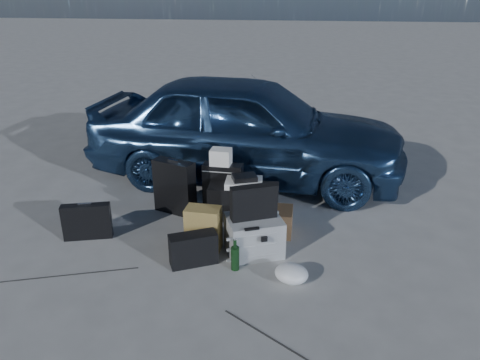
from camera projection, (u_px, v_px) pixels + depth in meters
name	position (u px, v px, depth m)	size (l,w,h in m)	color
ground	(212.00, 259.00, 4.50)	(60.00, 60.00, 0.00)	#A6A5A1
car	(247.00, 128.00, 6.14)	(1.65, 4.10, 1.40)	#33598B
pelican_case	(254.00, 235.00, 4.56)	(0.52, 0.42, 0.37)	#A2A6A7
laptop_bag	(254.00, 202.00, 4.43)	(0.44, 0.11, 0.33)	black
briefcase	(87.00, 222.00, 4.81)	(0.49, 0.11, 0.38)	black
suitcase_left	(175.00, 187.00, 5.32)	(0.48, 0.17, 0.62)	black
suitcase_right	(223.00, 186.00, 5.44)	(0.46, 0.16, 0.55)	black
white_carton	(221.00, 157.00, 5.29)	(0.23, 0.18, 0.18)	white
duffel_bag	(243.00, 201.00, 5.25)	(0.77, 0.33, 0.39)	black
flat_box_white	(244.00, 183.00, 5.16)	(0.40, 0.30, 0.07)	white
flat_box_black	(244.00, 178.00, 5.13)	(0.26, 0.19, 0.06)	black
kraft_bag	(203.00, 229.00, 4.60)	(0.34, 0.20, 0.45)	olive
cardboard_box	(275.00, 221.00, 4.93)	(0.37, 0.32, 0.28)	brown
plastic_bag	(291.00, 274.00, 4.14)	(0.30, 0.26, 0.17)	white
messenger_bag	(193.00, 249.00, 4.38)	(0.44, 0.17, 0.31)	black
green_bottle	(235.00, 254.00, 4.29)	(0.08, 0.08, 0.32)	black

